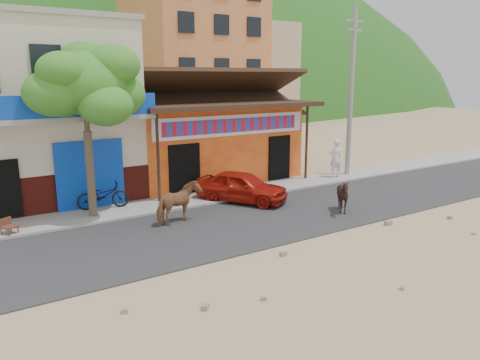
% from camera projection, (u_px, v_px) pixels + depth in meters
% --- Properties ---
extents(ground, '(120.00, 120.00, 0.00)m').
position_uv_depth(ground, '(299.00, 242.00, 14.31)').
color(ground, '#9E825B').
rests_on(ground, ground).
extents(road, '(60.00, 5.00, 0.04)m').
position_uv_depth(road, '(253.00, 220.00, 16.35)').
color(road, '#28282B').
rests_on(road, ground).
extents(sidewalk, '(60.00, 2.00, 0.12)m').
position_uv_depth(sidewalk, '(204.00, 198.00, 19.20)').
color(sidewalk, gray).
rests_on(sidewalk, ground).
extents(dance_club, '(8.00, 6.00, 3.60)m').
position_uv_depth(dance_club, '(200.00, 141.00, 23.15)').
color(dance_club, orange).
rests_on(dance_club, ground).
extents(cafe_building, '(7.00, 6.00, 7.00)m').
position_uv_depth(cafe_building, '(35.00, 113.00, 18.77)').
color(cafe_building, beige).
rests_on(cafe_building, ground).
extents(apartment_front, '(9.00, 9.00, 12.00)m').
position_uv_depth(apartment_front, '(193.00, 63.00, 37.41)').
color(apartment_front, '#CC723F').
rests_on(apartment_front, ground).
extents(apartment_rear, '(8.00, 8.00, 10.00)m').
position_uv_depth(apartment_rear, '(244.00, 75.00, 47.34)').
color(apartment_rear, tan).
rests_on(apartment_rear, ground).
extents(tree, '(3.00, 3.00, 6.00)m').
position_uv_depth(tree, '(87.00, 131.00, 15.91)').
color(tree, '#2D721E').
rests_on(tree, sidewalk).
extents(utility_pole, '(0.24, 0.24, 8.00)m').
position_uv_depth(utility_pole, '(351.00, 94.00, 22.70)').
color(utility_pole, gray).
rests_on(utility_pole, sidewalk).
extents(cow_tan, '(1.81, 1.24, 1.40)m').
position_uv_depth(cow_tan, '(178.00, 203.00, 15.85)').
color(cow_tan, '#955E3B').
rests_on(cow_tan, road).
extents(cow_dark, '(1.32, 1.21, 1.27)m').
position_uv_depth(cow_dark, '(343.00, 196.00, 17.10)').
color(cow_dark, black).
rests_on(cow_dark, road).
extents(red_car, '(3.19, 3.87, 1.24)m').
position_uv_depth(red_car, '(242.00, 186.00, 18.58)').
color(red_car, '#A4150B').
rests_on(red_car, road).
extents(scooter, '(1.99, 1.03, 1.00)m').
position_uv_depth(scooter, '(103.00, 195.00, 17.36)').
color(scooter, black).
rests_on(scooter, sidewalk).
extents(pedestrian, '(0.73, 0.53, 1.85)m').
position_uv_depth(pedestrian, '(336.00, 158.00, 22.71)').
color(pedestrian, white).
rests_on(pedestrian, sidewalk).
extents(cafe_chair_right, '(0.58, 0.58, 0.91)m').
position_uv_depth(cafe_chair_right, '(8.00, 220.00, 14.58)').
color(cafe_chair_right, '#4B2719').
rests_on(cafe_chair_right, sidewalk).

